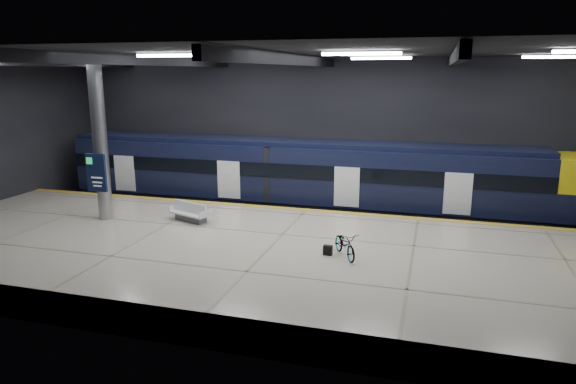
% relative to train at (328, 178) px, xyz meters
% --- Properties ---
extents(ground, '(30.00, 30.00, 0.00)m').
position_rel_train_xyz_m(ground, '(-0.42, -5.50, -2.06)').
color(ground, black).
rests_on(ground, ground).
extents(room_shell, '(30.10, 16.10, 8.05)m').
position_rel_train_xyz_m(room_shell, '(-0.42, -5.49, 3.66)').
color(room_shell, black).
rests_on(room_shell, ground).
extents(platform, '(30.00, 11.00, 1.10)m').
position_rel_train_xyz_m(platform, '(-0.42, -8.00, -1.51)').
color(platform, '#B8AB9B').
rests_on(platform, ground).
extents(safety_strip, '(30.00, 0.40, 0.01)m').
position_rel_train_xyz_m(safety_strip, '(-0.42, -2.75, -0.95)').
color(safety_strip, gold).
rests_on(safety_strip, platform).
extents(rails, '(30.00, 1.52, 0.16)m').
position_rel_train_xyz_m(rails, '(-0.42, 0.00, -1.98)').
color(rails, gray).
rests_on(rails, ground).
extents(train, '(29.40, 2.84, 3.79)m').
position_rel_train_xyz_m(train, '(0.00, 0.00, 0.00)').
color(train, black).
rests_on(train, ground).
extents(bench, '(2.03, 1.37, 0.83)m').
position_rel_train_xyz_m(bench, '(-4.71, -5.86, -0.67)').
color(bench, '#595B60').
rests_on(bench, platform).
extents(bicycle, '(1.41, 1.79, 0.91)m').
position_rel_train_xyz_m(bicycle, '(2.35, -8.30, -0.51)').
color(bicycle, '#99999E').
rests_on(bicycle, platform).
extents(pannier_bag, '(0.32, 0.21, 0.35)m').
position_rel_train_xyz_m(pannier_bag, '(1.75, -8.30, -0.78)').
color(pannier_bag, black).
rests_on(pannier_bag, platform).
extents(info_column, '(0.90, 0.78, 6.90)m').
position_rel_train_xyz_m(info_column, '(-8.42, -6.52, 2.40)').
color(info_column, '#9EA0A5').
rests_on(info_column, platform).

